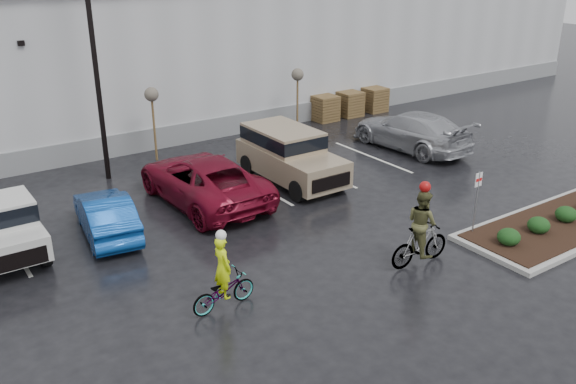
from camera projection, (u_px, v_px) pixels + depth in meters
ground at (389, 272)px, 17.39m from camera, size 120.00×120.00×0.00m
warehouse at (111, 46)px, 32.83m from camera, size 60.50×15.50×7.20m
wooded_ridge at (17, 19)px, 50.65m from camera, size 80.00×25.00×6.00m
lamppost at (92, 33)px, 22.33m from camera, size 0.50×1.00×9.22m
sapling_mid at (152, 98)px, 25.52m from camera, size 0.60×0.60×3.20m
sapling_east at (298, 78)px, 29.46m from camera, size 0.60×0.60×3.20m
pallet_stack_a at (325, 108)px, 32.30m from camera, size 1.20×1.20×1.35m
pallet_stack_b at (349, 104)px, 33.20m from camera, size 1.20×1.20×1.35m
pallet_stack_c at (374, 99)px, 34.14m from camera, size 1.20×1.20×1.35m
curb_island at (564, 223)px, 20.28m from camera, size 8.00×3.00×0.15m
mulch_bed at (565, 221)px, 20.24m from camera, size 7.60×2.60×0.04m
shrub_a at (509, 237)px, 18.58m from camera, size 0.70×0.70×0.52m
shrub_b at (539, 225)px, 19.36m from camera, size 0.70×0.70×0.52m
shrub_c at (566, 214)px, 20.15m from camera, size 0.70×0.70×0.52m
fire_lane_sign at (477, 196)px, 19.01m from camera, size 0.30×0.05×2.20m
car_blue at (106, 215)px, 19.45m from camera, size 2.00×4.33×1.37m
car_red at (203, 179)px, 21.90m from camera, size 3.00×6.27×1.72m
suv_tan at (291, 157)px, 23.75m from camera, size 2.20×5.10×2.06m
car_far_silver at (411, 130)px, 27.73m from camera, size 2.77×6.05×1.72m
cyclist_hivis at (223, 284)px, 15.44m from camera, size 1.86×0.76×2.20m
cyclist_olive at (421, 235)px, 17.52m from camera, size 2.02×0.98×2.58m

